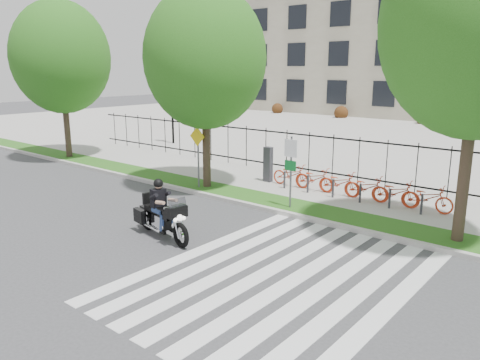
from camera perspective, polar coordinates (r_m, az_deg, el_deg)
The scene contains 14 objects.
ground at distance 14.64m, azimuth -10.98°, elevation -6.36°, with size 120.00×120.00×0.00m, color #3A3A3D.
curb at distance 17.36m, azimuth -0.53°, elevation -2.68°, with size 60.00×0.20×0.15m, color #B0ADA6.
grass_verge at distance 17.99m, azimuth 1.22°, elevation -2.09°, with size 60.00×1.50×0.15m, color #1D5515.
sidewalk at distance 19.95m, azimuth 5.68°, elevation -0.60°, with size 60.00×3.50×0.15m, color #A19F97.
plaza at distance 35.66m, azimuth 21.72°, elevation 4.71°, with size 80.00×34.00×0.10m, color #A19F97.
crosswalk_stripes at distance 11.57m, azimuth 4.80°, elevation -11.63°, with size 5.70×8.00×0.01m, color silver, non-canonical shape.
iron_fence at distance 21.17m, azimuth 8.40°, elevation 3.12°, with size 30.00×0.06×2.00m, color black, non-canonical shape.
lamp_post_left at distance 30.76m, azimuth -8.31°, elevation 10.19°, with size 1.06×0.70×4.25m.
street_tree_0 at distance 27.14m, azimuth -20.99°, elevation 13.78°, with size 5.13×5.13×8.26m.
street_tree_1 at distance 18.82m, azimuth -4.29°, elevation 14.59°, with size 4.82×4.82×7.91m.
bike_share_station at distance 18.12m, azimuth 13.33°, elevation -0.57°, with size 7.76×0.85×1.50m.
sign_pole_regulatory at distance 16.13m, azimuth 6.20°, elevation 2.08°, with size 0.50×0.09×2.50m.
sign_pole_warning at distance 18.91m, azimuth -5.17°, elevation 3.80°, with size 0.78×0.09×2.49m.
motorcycle_rider at distance 13.99m, azimuth -9.48°, elevation -4.18°, with size 2.73×1.09×2.13m.
Camera 1 is at (10.74, -8.65, 4.91)m, focal length 35.00 mm.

